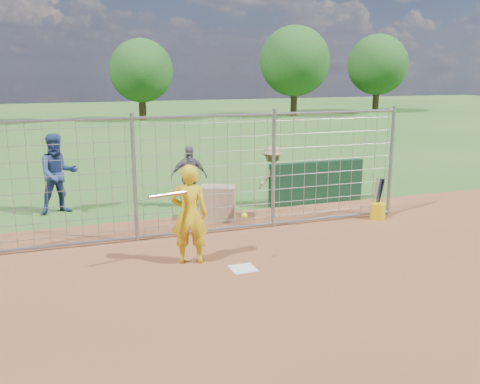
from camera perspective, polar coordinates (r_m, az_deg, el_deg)
name	(u,v)px	position (r m, az deg, el deg)	size (l,w,h in m)	color
ground	(239,265)	(9.64, -0.08, -7.83)	(100.00, 100.00, 0.00)	#2D591E
infield_dirt	(318,345)	(7.14, 8.31, -15.81)	(18.00, 18.00, 0.00)	brown
home_plate	(243,269)	(9.46, 0.32, -8.18)	(0.43, 0.43, 0.02)	silver
dugout_wall	(316,183)	(13.99, 8.14, 1.00)	(2.60, 0.20, 1.10)	#11381E
batter	(189,214)	(9.54, -5.43, -2.39)	(0.66, 0.43, 1.81)	gold
bystander_a	(58,174)	(13.55, -18.84, 1.85)	(0.94, 0.73, 1.94)	navy
bystander_b	(189,177)	(13.47, -5.47, 1.65)	(0.93, 0.39, 1.58)	#5B5C60
bystander_c	(272,175)	(13.69, 3.42, 1.78)	(0.99, 0.57, 1.53)	olive
equipment_bin	(218,203)	(12.34, -2.39, -1.21)	(0.80, 0.55, 0.80)	tan
equipment_in_play	(189,199)	(9.23, -5.41, -0.77)	(1.71, 0.45, 0.52)	silver
bucket_with_bats	(378,209)	(12.85, 14.48, -1.76)	(0.34, 0.36, 0.98)	#DFB30B
backstop_fence	(207,176)	(11.13, -3.53, 1.74)	(9.08, 0.08, 2.60)	gray
tree_line	(142,64)	(37.13, -10.38, 13.26)	(44.66, 6.72, 6.48)	#3F2B19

